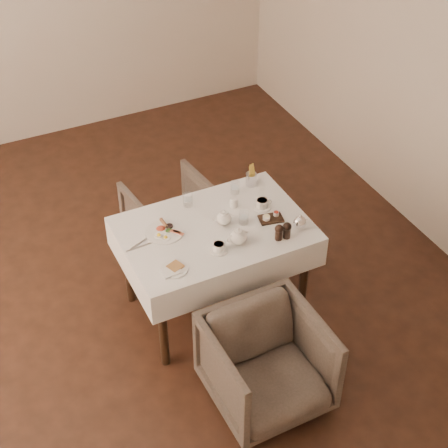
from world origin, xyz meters
TOP-DOWN VIEW (x-y plane):
  - table at (0.30, -0.47)m, footprint 1.28×0.88m
  - armchair_near at (0.24, -1.37)m, footprint 0.71×0.73m
  - armchair_far at (0.29, 0.32)m, footprint 0.70×0.72m
  - breakfast_plate at (-0.03, -0.37)m, footprint 0.26×0.26m
  - side_plate at (-0.11, -0.74)m, footprint 0.18×0.18m
  - teapot_centre at (0.38, -0.46)m, footprint 0.17×0.15m
  - teapot_front at (0.37, -0.69)m, footprint 0.17×0.13m
  - creamer at (0.53, -0.31)m, footprint 0.08×0.08m
  - teacup_near at (0.22, -0.70)m, footprint 0.12×0.12m
  - teacup_far at (0.70, -0.41)m, footprint 0.13×0.13m
  - glass_left at (0.24, -0.16)m, footprint 0.07×0.07m
  - glass_mid at (0.50, -0.51)m, footprint 0.08×0.08m
  - glass_right at (0.61, -0.17)m, footprint 0.08×0.08m
  - condiment_board at (0.69, -0.56)m, footprint 0.18×0.14m
  - pepper_mill_left at (0.63, -0.77)m, footprint 0.07×0.07m
  - pepper_mill_right at (0.69, -0.78)m, footprint 0.06×0.06m
  - silver_pot at (0.82, -0.73)m, footprint 0.13×0.11m
  - fries_cup at (0.76, -0.14)m, footprint 0.08×0.08m
  - cutlery_fork at (-0.20, -0.40)m, footprint 0.18×0.08m
  - cutlery_knife at (-0.24, -0.44)m, footprint 0.18×0.02m

SIDE VIEW (x-z plane):
  - armchair_far at x=0.29m, z-range 0.00..0.59m
  - armchair_near at x=0.24m, z-range 0.00..0.65m
  - table at x=0.30m, z-range 0.26..1.02m
  - cutlery_knife at x=-0.24m, z-range 0.76..0.76m
  - cutlery_fork at x=-0.20m, z-range 0.76..0.76m
  - side_plate at x=-0.11m, z-range 0.75..0.77m
  - breakfast_plate at x=-0.03m, z-range 0.75..0.78m
  - condiment_board at x=0.69m, z-range 0.75..0.79m
  - teacup_near at x=0.22m, z-range 0.75..0.81m
  - teacup_far at x=0.70m, z-range 0.75..0.82m
  - creamer at x=0.53m, z-range 0.76..0.83m
  - glass_right at x=0.61m, z-range 0.76..0.85m
  - glass_mid at x=0.50m, z-range 0.76..0.85m
  - glass_left at x=0.24m, z-range 0.76..0.85m
  - silver_pot at x=0.82m, z-range 0.75..0.87m
  - teapot_centre at x=0.38m, z-range 0.76..0.87m
  - pepper_mill_left at x=0.63m, z-range 0.76..0.87m
  - pepper_mill_right at x=0.69m, z-range 0.76..0.88m
  - teapot_front at x=0.37m, z-range 0.75..0.88m
  - fries_cup at x=0.76m, z-range 0.74..0.92m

